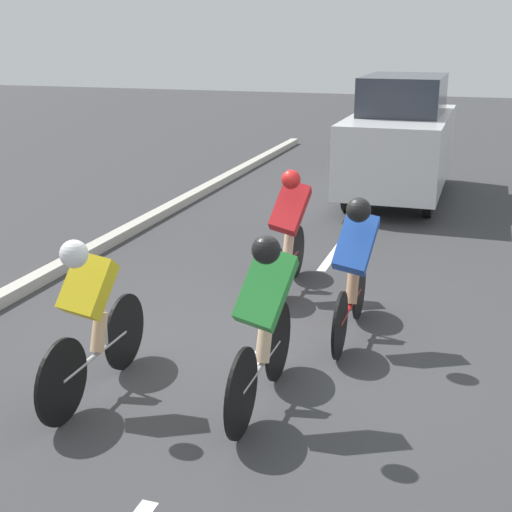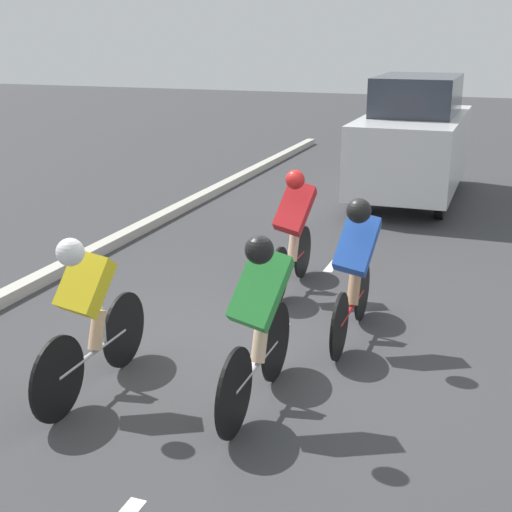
# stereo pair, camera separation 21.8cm
# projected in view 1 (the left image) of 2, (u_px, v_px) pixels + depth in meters

# --- Properties ---
(ground_plane) EXTENTS (60.00, 60.00, 0.00)m
(ground_plane) POSITION_uv_depth(u_px,v_px,m) (266.00, 346.00, 7.06)
(ground_plane) COLOR #38383A
(lane_stripe_mid) EXTENTS (0.12, 1.40, 0.01)m
(lane_stripe_mid) POSITION_uv_depth(u_px,v_px,m) (263.00, 349.00, 6.98)
(lane_stripe_mid) COLOR white
(lane_stripe_mid) RESTS_ON ground
(lane_stripe_far) EXTENTS (0.12, 1.40, 0.01)m
(lane_stripe_far) POSITION_uv_depth(u_px,v_px,m) (332.00, 256.00, 9.88)
(lane_stripe_far) COLOR white
(lane_stripe_far) RESTS_ON ground
(cyclist_blue) EXTENTS (0.41, 1.69, 1.52)m
(cyclist_blue) POSITION_uv_depth(u_px,v_px,m) (354.00, 263.00, 6.95)
(cyclist_blue) COLOR black
(cyclist_blue) RESTS_ON ground
(cyclist_green) EXTENTS (0.45, 1.71, 1.56)m
(cyclist_green) POSITION_uv_depth(u_px,v_px,m) (264.00, 318.00, 5.62)
(cyclist_green) COLOR black
(cyclist_green) RESTS_ON ground
(cyclist_yellow) EXTENTS (0.39, 1.74, 1.46)m
(cyclist_yellow) POSITION_uv_depth(u_px,v_px,m) (90.00, 314.00, 5.84)
(cyclist_yellow) COLOR black
(cyclist_yellow) RESTS_ON ground
(cyclist_red) EXTENTS (0.44, 1.62, 1.52)m
(cyclist_red) POSITION_uv_depth(u_px,v_px,m) (289.00, 227.00, 8.30)
(cyclist_red) COLOR black
(cyclist_red) RESTS_ON ground
(support_car) EXTENTS (1.70, 4.19, 2.22)m
(support_car) POSITION_uv_depth(u_px,v_px,m) (400.00, 138.00, 13.06)
(support_car) COLOR black
(support_car) RESTS_ON ground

